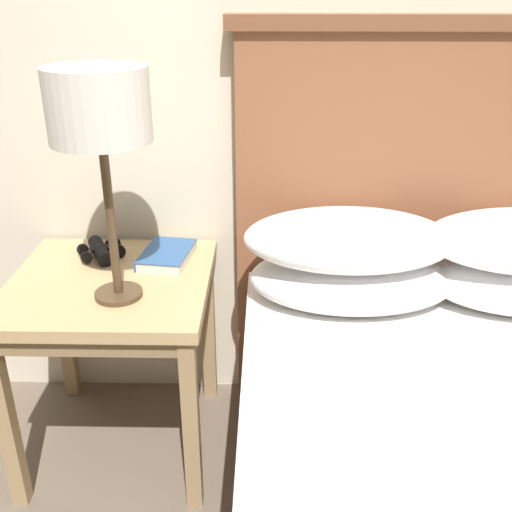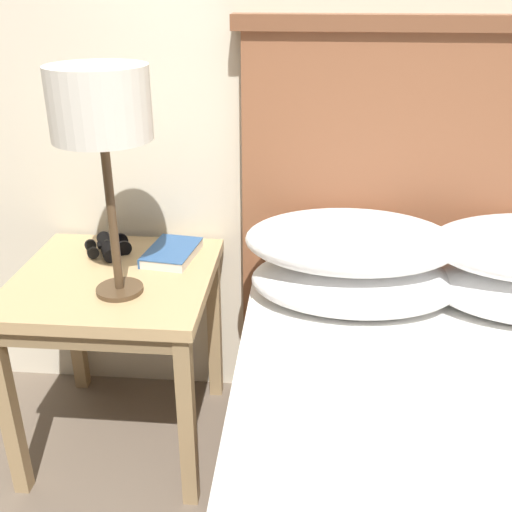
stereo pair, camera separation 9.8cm
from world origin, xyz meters
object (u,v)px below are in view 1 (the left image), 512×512
table_lamp (99,112)px  binoculars_pair (101,251)px  book_on_nightstand (166,255)px  nightstand (112,303)px

table_lamp → binoculars_pair: 0.55m
binoculars_pair → book_on_nightstand: bearing=-3.9°
table_lamp → binoculars_pair: (-0.11, 0.25, -0.48)m
table_lamp → book_on_nightstand: (0.09, 0.24, -0.49)m
table_lamp → binoculars_pair: table_lamp is taller
book_on_nightstand → nightstand: bearing=-137.4°
nightstand → binoculars_pair: 0.19m
book_on_nightstand → binoculars_pair: bearing=176.1°
table_lamp → book_on_nightstand: bearing=68.3°
table_lamp → book_on_nightstand: 0.55m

